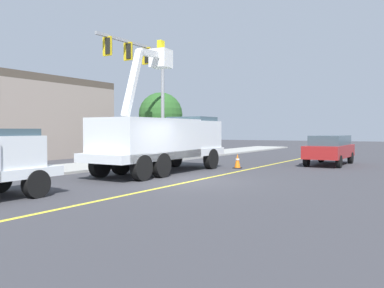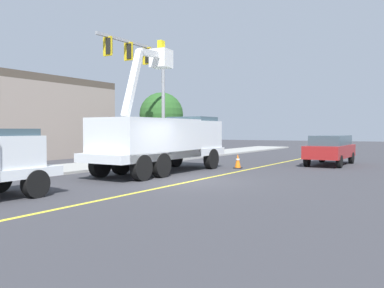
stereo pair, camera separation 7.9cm
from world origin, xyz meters
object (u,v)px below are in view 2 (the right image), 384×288
at_px(utility_bucket_truck, 163,139).
at_px(traffic_cone_mid_front, 238,161).
at_px(passing_minivan, 330,148).
at_px(traffic_signal_mast, 145,72).

xyz_separation_m(utility_bucket_truck, traffic_cone_mid_front, (3.43, -2.55, -1.23)).
distance_m(passing_minivan, traffic_cone_mid_front, 5.94).
relative_size(passing_minivan, traffic_signal_mast, 0.65).
relative_size(passing_minivan, traffic_cone_mid_front, 6.55).
bearing_deg(utility_bucket_truck, passing_minivan, -40.89).
bearing_deg(passing_minivan, traffic_signal_mast, 110.17).
distance_m(passing_minivan, traffic_signal_mast, 11.68).
distance_m(utility_bucket_truck, traffic_cone_mid_front, 4.45).
bearing_deg(passing_minivan, traffic_cone_mid_front, 136.01).
xyz_separation_m(passing_minivan, traffic_cone_mid_front, (-4.25, 4.11, -0.60)).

